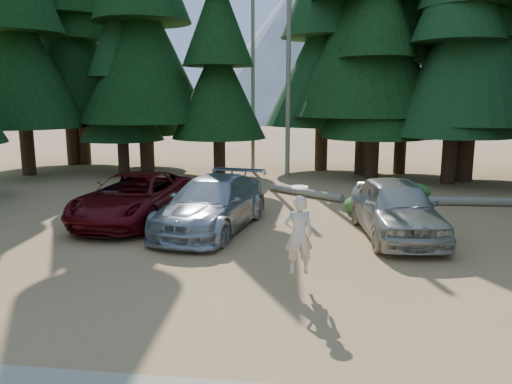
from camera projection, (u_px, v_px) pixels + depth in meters
The scene contains 18 objects.
ground at pixel (215, 268), 11.99m from camera, with size 160.00×160.00×0.00m, color #9D6B42.
forest_belt_north at pixel (273, 175), 26.61m from camera, with size 36.00×7.00×22.00m, color black, non-canonical shape.
snag_front at pixel (289, 58), 24.92m from camera, with size 0.24×0.24×12.00m, color slate.
snag_back at pixel (253, 80), 26.81m from camera, with size 0.20×0.20×10.00m, color slate.
mountain_peak at pixel (295, 52), 95.97m from camera, with size 48.00×50.00×28.00m.
red_pickup at pixel (135, 197), 16.50m from camera, with size 2.65×5.74×1.60m, color #5A070D.
silver_minivan_center at pixel (212, 204), 15.44m from camera, with size 2.27×5.60×1.62m, color #A5A8AD.
silver_minivan_right at pixel (396, 208), 14.64m from camera, with size 2.04×5.08×1.73m, color #AAA697.
frisbee_player at pixel (299, 234), 10.54m from camera, with size 0.69×0.53×1.88m.
log_left at pixel (199, 190), 21.46m from camera, with size 0.28×0.28×3.91m, color slate.
log_mid at pixel (305, 192), 20.80m from camera, with size 0.31×0.31×3.80m, color slate.
log_right at pixel (459, 201), 18.99m from camera, with size 0.32×0.32×5.08m, color slate.
shrub_far_left at pixel (165, 187), 21.22m from camera, with size 1.10×1.10×0.60m, color #2E6F21.
shrub_left at pixel (163, 191), 20.55m from camera, with size 0.91×0.91×0.50m, color #2E6F21.
shrub_center_left at pixel (168, 201), 18.56m from camera, with size 1.01×1.01×0.56m, color #2E6F21.
shrub_center_right at pixel (221, 185), 21.92m from camera, with size 0.97×0.97×0.54m, color #2E6F21.
shrub_right at pixel (361, 205), 17.62m from camera, with size 1.16×1.16×0.64m, color #2E6F21.
shrub_far_right at pixel (415, 192), 20.07m from camera, with size 1.20×1.20×0.66m, color #2E6F21.
Camera 1 is at (2.42, -11.23, 4.03)m, focal length 35.00 mm.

